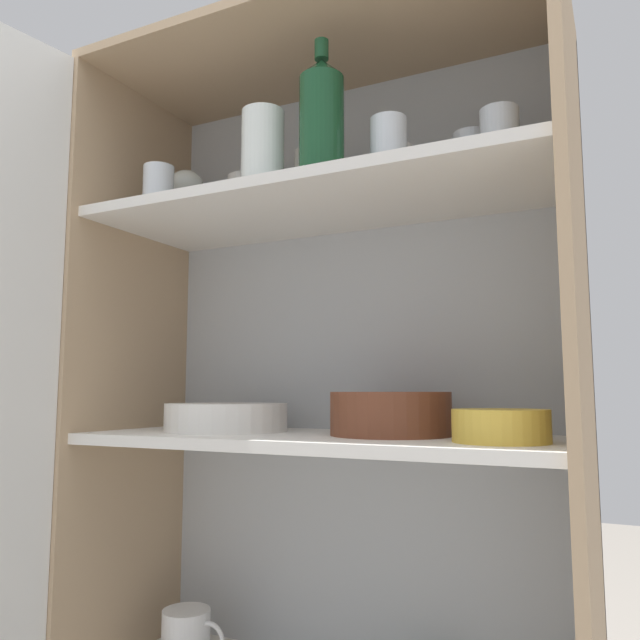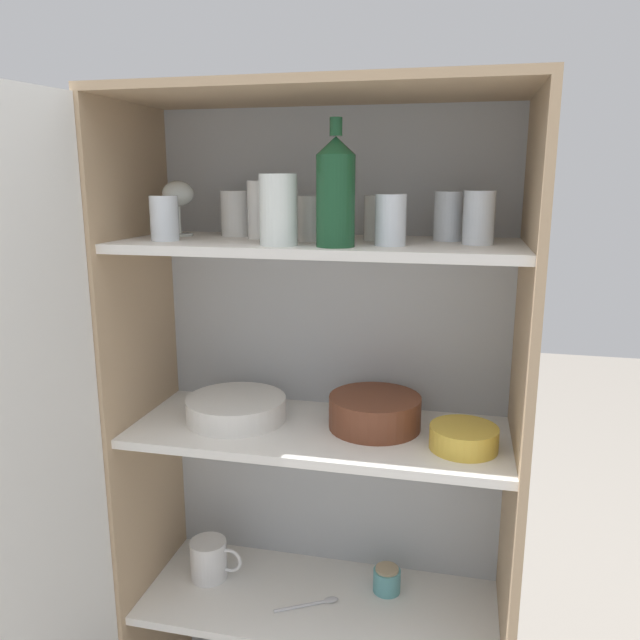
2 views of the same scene
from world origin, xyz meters
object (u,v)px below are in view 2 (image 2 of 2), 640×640
mixing_bowl_large (375,411)px  coffee_mug_primary (209,559)px  serving_bowl_small (464,437)px  storage_jar (387,580)px  plate_stack_white (236,408)px  wine_bottle (336,191)px

mixing_bowl_large → coffee_mug_primary: size_ratio=1.54×
mixing_bowl_large → serving_bowl_small: 0.21m
mixing_bowl_large → storage_jar: (0.03, 0.03, -0.46)m
coffee_mug_primary → storage_jar: size_ratio=2.00×
plate_stack_white → serving_bowl_small: 0.53m
mixing_bowl_large → storage_jar: size_ratio=3.09×
serving_bowl_small → storage_jar: bearing=147.1°
plate_stack_white → coffee_mug_primary: (-0.09, 0.01, -0.43)m
coffee_mug_primary → serving_bowl_small: bearing=-5.5°
wine_bottle → plate_stack_white: 0.59m
plate_stack_white → mixing_bowl_large: 0.33m
wine_bottle → coffee_mug_primary: bearing=160.5°
serving_bowl_small → storage_jar: (-0.17, 0.11, -0.45)m
plate_stack_white → coffee_mug_primary: bearing=174.3°
coffee_mug_primary → wine_bottle: bearing=-19.5°
mixing_bowl_large → coffee_mug_primary: (-0.42, -0.01, -0.44)m
mixing_bowl_large → serving_bowl_small: mixing_bowl_large is taller
mixing_bowl_large → coffee_mug_primary: mixing_bowl_large is taller
wine_bottle → serving_bowl_small: bearing=13.8°
wine_bottle → mixing_bowl_large: (0.07, 0.14, -0.50)m
serving_bowl_small → coffee_mug_primary: serving_bowl_small is taller
mixing_bowl_large → plate_stack_white: bearing=-176.1°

